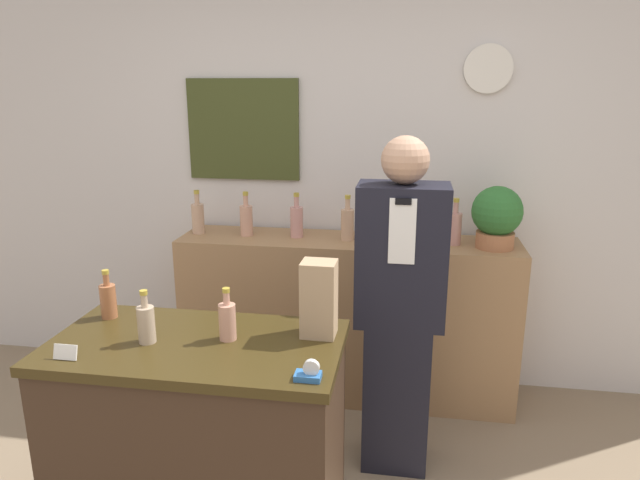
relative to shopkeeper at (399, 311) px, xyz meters
The scene contains 17 objects.
back_wall 1.15m from the shopkeeper, 114.44° to the left, with size 5.20×0.09×2.70m.
back_shelf 0.80m from the shopkeeper, 116.44° to the left, with size 2.00×0.44×0.99m.
display_counter 1.07m from the shopkeeper, 140.12° to the right, with size 1.14×0.61×0.91m.
shopkeeper is the anchor object (origin of this frame).
potted_plant 0.87m from the shopkeeper, 50.61° to the left, with size 0.28×0.28×0.35m.
paper_bag 0.64m from the shopkeeper, 121.28° to the right, with size 0.14×0.12×0.31m.
tape_dispenser 0.92m from the shopkeeper, 108.22° to the right, with size 0.09×0.06×0.07m.
price_card_left 1.47m from the shopkeeper, 143.95° to the right, with size 0.09×0.02×0.06m.
counter_bottle_0 1.32m from the shopkeeper, 158.81° to the right, with size 0.07×0.07×0.21m.
counter_bottle_1 1.18m from the shopkeeper, 144.58° to the right, with size 0.07×0.07×0.21m.
counter_bottle_2 0.91m from the shopkeeper, 137.25° to the right, with size 0.07×0.07×0.21m.
shelf_bottle_0 1.44m from the shopkeeper, 152.13° to the left, with size 0.08×0.08×0.27m.
shelf_bottle_1 1.18m from the shopkeeper, 145.08° to the left, with size 0.08×0.08×0.27m.
shelf_bottle_2 0.96m from the shopkeeper, 133.48° to the left, with size 0.08×0.08×0.27m.
shelf_bottle_3 0.78m from the shopkeeper, 116.74° to the left, with size 0.08×0.08×0.27m.
shelf_bottle_4 0.71m from the shopkeeper, 91.82° to the left, with size 0.08×0.08×0.27m.
shelf_bottle_5 0.76m from the shopkeeper, 66.27° to the left, with size 0.08×0.08×0.27m.
Camera 1 is at (0.45, -1.51, 1.88)m, focal length 32.00 mm.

